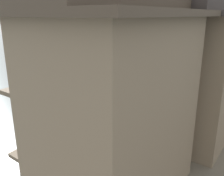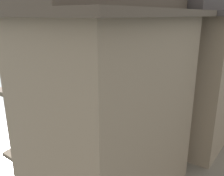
{
  "view_description": "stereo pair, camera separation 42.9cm",
  "coord_description": "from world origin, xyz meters",
  "px_view_note": "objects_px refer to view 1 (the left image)",
  "views": [
    {
      "loc": [
        16.12,
        -0.42,
        8.78
      ],
      "look_at": [
        3.22,
        17.06,
        2.18
      ],
      "focal_mm": 38.68,
      "sensor_mm": 36.0,
      "label": 1
    },
    {
      "loc": [
        16.46,
        -0.17,
        8.78
      ],
      "look_at": [
        3.22,
        17.06,
        2.18
      ],
      "focal_mm": 38.68,
      "sensor_mm": 36.0,
      "label": 2
    }
  ],
  "objects_px": {
    "boat_moored_second": "(80,105)",
    "house_waterfront_tall": "(211,58)",
    "boat_moored_third": "(164,62)",
    "boat_midriver_upstream": "(181,54)",
    "boat_moored_nearest": "(193,78)",
    "boat_moored_far": "(210,71)",
    "house_waterfront_nearest": "(118,105)",
    "boat_midriver_drifting": "(153,105)",
    "house_waterfront_second": "(189,74)"
  },
  "relations": [
    {
      "from": "boat_moored_nearest",
      "to": "boat_moored_far",
      "type": "xyz_separation_m",
      "value": [
        0.53,
        6.69,
        -0.02
      ]
    },
    {
      "from": "boat_moored_third",
      "to": "house_waterfront_second",
      "type": "bearing_deg",
      "value": -62.87
    },
    {
      "from": "house_waterfront_second",
      "to": "house_waterfront_tall",
      "type": "bearing_deg",
      "value": 94.27
    },
    {
      "from": "house_waterfront_tall",
      "to": "house_waterfront_second",
      "type": "bearing_deg",
      "value": -85.73
    },
    {
      "from": "boat_moored_second",
      "to": "boat_midriver_upstream",
      "type": "distance_m",
      "value": 37.71
    },
    {
      "from": "boat_moored_second",
      "to": "boat_moored_far",
      "type": "distance_m",
      "value": 24.94
    },
    {
      "from": "boat_midriver_drifting",
      "to": "boat_moored_third",
      "type": "bearing_deg",
      "value": 112.3
    },
    {
      "from": "boat_midriver_upstream",
      "to": "house_waterfront_nearest",
      "type": "height_order",
      "value": "house_waterfront_nearest"
    },
    {
      "from": "boat_midriver_upstream",
      "to": "house_waterfront_second",
      "type": "height_order",
      "value": "house_waterfront_second"
    },
    {
      "from": "boat_moored_nearest",
      "to": "boat_midriver_upstream",
      "type": "bearing_deg",
      "value": 115.56
    },
    {
      "from": "boat_midriver_drifting",
      "to": "house_waterfront_nearest",
      "type": "bearing_deg",
      "value": -69.93
    },
    {
      "from": "boat_moored_second",
      "to": "boat_moored_third",
      "type": "bearing_deg",
      "value": 96.8
    },
    {
      "from": "boat_moored_far",
      "to": "house_waterfront_tall",
      "type": "height_order",
      "value": "house_waterfront_tall"
    },
    {
      "from": "boat_midriver_upstream",
      "to": "boat_midriver_drifting",
      "type": "bearing_deg",
      "value": -73.3
    },
    {
      "from": "boat_moored_far",
      "to": "boat_midriver_upstream",
      "type": "height_order",
      "value": "boat_midriver_upstream"
    },
    {
      "from": "boat_moored_far",
      "to": "boat_midriver_drifting",
      "type": "bearing_deg",
      "value": -90.57
    },
    {
      "from": "boat_midriver_upstream",
      "to": "house_waterfront_second",
      "type": "bearing_deg",
      "value": -68.77
    },
    {
      "from": "boat_moored_nearest",
      "to": "boat_midriver_upstream",
      "type": "relative_size",
      "value": 1.3
    },
    {
      "from": "boat_moored_third",
      "to": "boat_midriver_upstream",
      "type": "bearing_deg",
      "value": 95.3
    },
    {
      "from": "boat_moored_nearest",
      "to": "house_waterfront_nearest",
      "type": "relative_size",
      "value": 0.63
    },
    {
      "from": "house_waterfront_nearest",
      "to": "house_waterfront_second",
      "type": "relative_size",
      "value": 1.0
    },
    {
      "from": "boat_moored_far",
      "to": "house_waterfront_second",
      "type": "xyz_separation_m",
      "value": [
        4.96,
        -25.43,
        5.1
      ]
    },
    {
      "from": "boat_moored_far",
      "to": "house_waterfront_second",
      "type": "relative_size",
      "value": 0.45
    },
    {
      "from": "boat_moored_nearest",
      "to": "house_waterfront_tall",
      "type": "relative_size",
      "value": 0.63
    },
    {
      "from": "boat_moored_far",
      "to": "house_waterfront_tall",
      "type": "distance_m",
      "value": 19.62
    },
    {
      "from": "boat_midriver_drifting",
      "to": "house_waterfront_nearest",
      "type": "height_order",
      "value": "house_waterfront_nearest"
    },
    {
      "from": "boat_midriver_upstream",
      "to": "boat_moored_second",
      "type": "bearing_deg",
      "value": -83.65
    },
    {
      "from": "boat_moored_second",
      "to": "house_waterfront_tall",
      "type": "bearing_deg",
      "value": 29.37
    },
    {
      "from": "boat_midriver_drifting",
      "to": "boat_moored_far",
      "type": "bearing_deg",
      "value": 89.43
    },
    {
      "from": "boat_moored_third",
      "to": "boat_midriver_upstream",
      "type": "height_order",
      "value": "boat_moored_third"
    },
    {
      "from": "boat_moored_far",
      "to": "house_waterfront_tall",
      "type": "relative_size",
      "value": 0.45
    },
    {
      "from": "boat_moored_far",
      "to": "boat_midriver_drifting",
      "type": "xyz_separation_m",
      "value": [
        -0.2,
        -19.65,
        0.02
      ]
    },
    {
      "from": "boat_moored_far",
      "to": "house_waterfront_nearest",
      "type": "xyz_separation_m",
      "value": [
        4.55,
        -32.63,
        5.09
      ]
    },
    {
      "from": "boat_moored_far",
      "to": "boat_midriver_drifting",
      "type": "distance_m",
      "value": 19.65
    },
    {
      "from": "boat_midriver_drifting",
      "to": "house_waterfront_tall",
      "type": "height_order",
      "value": "house_waterfront_tall"
    },
    {
      "from": "house_waterfront_nearest",
      "to": "boat_moored_second",
      "type": "bearing_deg",
      "value": 141.21
    },
    {
      "from": "boat_moored_nearest",
      "to": "boat_midriver_drifting",
      "type": "relative_size",
      "value": 1.27
    },
    {
      "from": "boat_moored_far",
      "to": "house_waterfront_nearest",
      "type": "distance_m",
      "value": 33.33
    },
    {
      "from": "house_waterfront_tall",
      "to": "boat_midriver_upstream",
      "type": "bearing_deg",
      "value": 114.61
    },
    {
      "from": "boat_moored_nearest",
      "to": "boat_moored_third",
      "type": "distance_m",
      "value": 12.03
    },
    {
      "from": "boat_midriver_upstream",
      "to": "house_waterfront_nearest",
      "type": "bearing_deg",
      "value": -72.33
    },
    {
      "from": "boat_moored_second",
      "to": "house_waterfront_tall",
      "type": "height_order",
      "value": "house_waterfront_tall"
    },
    {
      "from": "boat_moored_nearest",
      "to": "house_waterfront_nearest",
      "type": "xyz_separation_m",
      "value": [
        5.08,
        -25.93,
        5.07
      ]
    },
    {
      "from": "boat_midriver_upstream",
      "to": "house_waterfront_second",
      "type": "distance_m",
      "value": 41.79
    },
    {
      "from": "house_waterfront_second",
      "to": "house_waterfront_tall",
      "type": "distance_m",
      "value": 7.03
    },
    {
      "from": "boat_moored_far",
      "to": "boat_moored_second",
      "type": "bearing_deg",
      "value": -103.68
    },
    {
      "from": "house_waterfront_second",
      "to": "boat_moored_third",
      "type": "bearing_deg",
      "value": 117.13
    },
    {
      "from": "house_waterfront_nearest",
      "to": "house_waterfront_tall",
      "type": "bearing_deg",
      "value": 90.44
    },
    {
      "from": "house_waterfront_nearest",
      "to": "house_waterfront_tall",
      "type": "height_order",
      "value": "same"
    },
    {
      "from": "house_waterfront_tall",
      "to": "boat_moored_third",
      "type": "bearing_deg",
      "value": 123.58
    }
  ]
}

